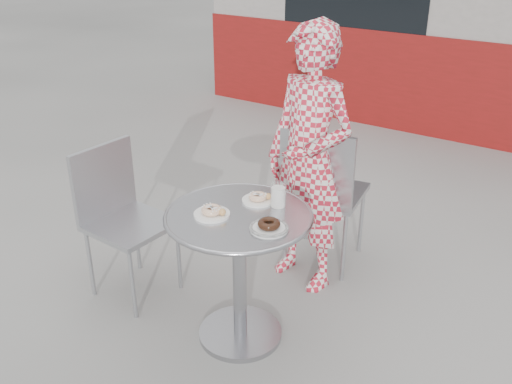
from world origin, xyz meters
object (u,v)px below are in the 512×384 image
Objects in this scene: chair_far at (324,220)px; plate_far at (258,198)px; milk_cup at (278,196)px; plate_near at (212,212)px; chair_left at (132,251)px; bistro_table at (239,246)px; seated_person at (309,161)px; plate_checker at (269,227)px.

chair_far is 0.88m from plate_far.
plate_near is at bearing -128.86° from milk_cup.
chair_far reaches higher than chair_left.
chair_far is 5.39× the size of plate_near.
bistro_table is 0.71m from seated_person.
plate_far is at bearing -175.63° from milk_cup.
bistro_table is 0.47× the size of seated_person.
plate_far is 0.88× the size of plate_checker.
milk_cup reaches higher than bistro_table.
seated_person is 0.51m from plate_far.
plate_checker reaches higher than bistro_table.
plate_near is at bearing -93.03° from chair_left.
plate_far is 0.27m from plate_near.
chair_far is 5.88× the size of plate_far.
seated_person is 0.51m from milk_cup.
plate_near reaches higher than bistro_table.
seated_person reaches higher than milk_cup.
chair_far reaches higher than plate_near.
chair_left is 0.82m from plate_near.
milk_cup reaches higher than plate_near.
milk_cup reaches higher than plate_checker.
plate_far is (0.00, -0.75, 0.46)m from chair_far.
plate_far is 0.29m from plate_checker.
chair_far reaches higher than plate_far.
bistro_table is at bearing 40.64° from plate_near.
seated_person is at bearing 102.33° from milk_cup.
chair_far is at bearing 101.93° from plate_checker.
milk_cup is at bearing 51.14° from plate_near.
chair_far is at bearing 102.69° from seated_person.
plate_checker is (0.20, -0.21, -0.00)m from plate_far.
chair_left is at bearing 41.86° from chair_far.
bistro_table is 4.60× the size of plate_far.
seated_person reaches higher than plate_near.
chair_left is 4.89× the size of plate_checker.
chair_left reaches higher than plate_far.
chair_left is 1.15m from seated_person.
plate_far is at bearing 133.24° from plate_checker.
chair_left is at bearing -166.55° from plate_far.
chair_far is 1.06× the size of chair_left.
chair_left is (-0.76, -0.93, -0.02)m from chair_far.
plate_near is (-0.09, -1.00, 0.46)m from chair_far.
milk_cup is (0.87, 0.19, 0.52)m from chair_left.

